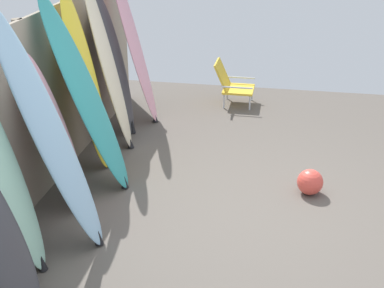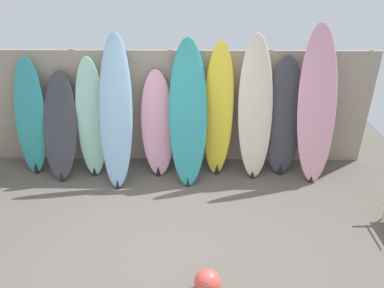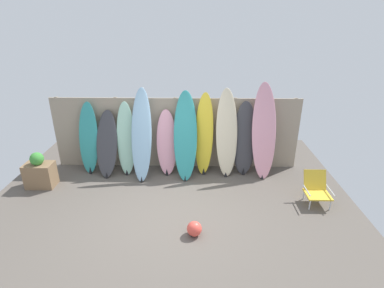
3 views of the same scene
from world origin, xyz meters
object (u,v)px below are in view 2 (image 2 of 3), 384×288
object	(u,v)px
surfboard_charcoal_1	(60,127)
surfboard_seafoam_2	(91,119)
surfboard_teal_0	(30,118)
beach_ball	(207,282)
surfboard_teal_5	(188,114)
surfboard_yellow_6	(218,111)
surfboard_pink_4	(158,125)
surfboard_cream_7	(255,109)
surfboard_charcoal_8	(284,118)
surfboard_skyblue_3	(116,113)
surfboard_pink_9	(317,106)

from	to	relation	value
surfboard_charcoal_1	surfboard_seafoam_2	xyz separation A→B (m)	(0.45, 0.08, 0.10)
surfboard_charcoal_1	surfboard_teal_0	bearing A→B (deg)	166.69
surfboard_charcoal_1	beach_ball	xyz separation A→B (m)	(2.13, -2.29, -0.63)
beach_ball	surfboard_teal_5	bearing A→B (deg)	96.15
surfboard_seafoam_2	surfboard_yellow_6	distance (m)	1.89
surfboard_pink_4	surfboard_cream_7	size ratio (longest dim) A/B	0.75
surfboard_teal_5	surfboard_charcoal_8	bearing A→B (deg)	6.63
surfboard_teal_5	beach_ball	size ratio (longest dim) A/B	7.54
surfboard_teal_0	surfboard_yellow_6	size ratio (longest dim) A/B	0.88
surfboard_skyblue_3	surfboard_yellow_6	bearing A→B (deg)	9.15
surfboard_pink_9	beach_ball	xyz separation A→B (m)	(-1.59, -2.29, -0.97)
surfboard_cream_7	surfboard_pink_4	bearing A→B (deg)	178.87
surfboard_pink_4	surfboard_pink_9	distance (m)	2.32
surfboard_teal_0	surfboard_seafoam_2	xyz separation A→B (m)	(0.92, -0.03, 0.01)
surfboard_charcoal_1	surfboard_charcoal_8	size ratio (longest dim) A/B	0.87
surfboard_teal_5	surfboard_charcoal_1	bearing A→B (deg)	178.84
surfboard_skyblue_3	surfboard_teal_5	bearing A→B (deg)	4.09
surfboard_teal_0	surfboard_teal_5	distance (m)	2.37
surfboard_charcoal_1	surfboard_cream_7	distance (m)	2.88
surfboard_seafoam_2	beach_ball	xyz separation A→B (m)	(1.68, -2.37, -0.73)
surfboard_skyblue_3	surfboard_cream_7	size ratio (longest dim) A/B	1.01
surfboard_teal_0	surfboard_skyblue_3	world-z (taller)	surfboard_skyblue_3
surfboard_pink_9	beach_ball	bearing A→B (deg)	-124.79
surfboard_teal_5	surfboard_yellow_6	distance (m)	0.47
surfboard_yellow_6	surfboard_cream_7	size ratio (longest dim) A/B	0.95
beach_ball	surfboard_cream_7	bearing A→B (deg)	72.71
surfboard_pink_4	surfboard_yellow_6	distance (m)	0.92
surfboard_teal_0	surfboard_pink_4	size ratio (longest dim) A/B	1.11
surfboard_pink_4	surfboard_teal_5	distance (m)	0.53
surfboard_teal_5	surfboard_pink_9	xyz separation A→B (m)	(1.84, 0.04, 0.11)
surfboard_teal_0	surfboard_seafoam_2	world-z (taller)	surfboard_seafoam_2
surfboard_skyblue_3	surfboard_charcoal_1	bearing A→B (deg)	172.76
surfboard_cream_7	beach_ball	world-z (taller)	surfboard_cream_7
surfboard_charcoal_1	surfboard_yellow_6	xyz separation A→B (m)	(2.33, 0.12, 0.21)
surfboard_yellow_6	surfboard_pink_9	world-z (taller)	surfboard_pink_9
surfboard_teal_5	surfboard_teal_0	bearing A→B (deg)	176.39
surfboard_skyblue_3	surfboard_charcoal_8	size ratio (longest dim) A/B	1.19
surfboard_teal_0	surfboard_seafoam_2	bearing A→B (deg)	-2.03
surfboard_pink_4	surfboard_charcoal_8	bearing A→B (deg)	1.11
beach_ball	surfboard_charcoal_1	bearing A→B (deg)	132.99
surfboard_seafoam_2	surfboard_pink_4	bearing A→B (deg)	0.68
surfboard_skyblue_3	surfboard_yellow_6	xyz separation A→B (m)	(1.46, 0.24, -0.07)
surfboard_pink_4	surfboard_pink_9	bearing A→B (deg)	-2.13
surfboard_charcoal_1	beach_ball	distance (m)	3.19
surfboard_teal_0	beach_ball	size ratio (longest dim) A/B	6.49
surfboard_pink_4	surfboard_teal_5	size ratio (longest dim) A/B	0.77
surfboard_charcoal_1	surfboard_cream_7	xyz separation A→B (m)	(2.86, 0.06, 0.27)
surfboard_charcoal_1	surfboard_charcoal_8	bearing A→B (deg)	2.19
surfboard_charcoal_1	beach_ball	bearing A→B (deg)	-47.01
surfboard_skyblue_3	surfboard_pink_9	bearing A→B (deg)	2.32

